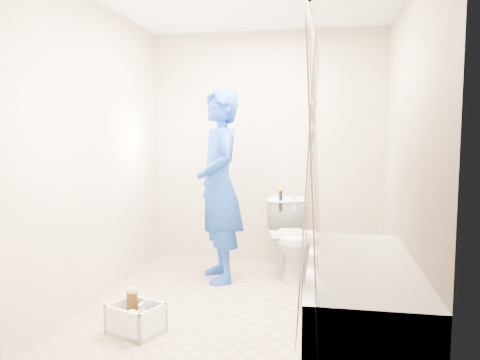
% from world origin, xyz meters
% --- Properties ---
extents(floor, '(2.60, 2.60, 0.00)m').
position_xyz_m(floor, '(0.00, 0.00, 0.00)').
color(floor, tan).
rests_on(floor, ground).
extents(wall_back, '(2.40, 0.02, 2.40)m').
position_xyz_m(wall_back, '(0.00, 1.30, 1.20)').
color(wall_back, '#B4A98B').
rests_on(wall_back, ground).
extents(wall_front, '(2.40, 0.02, 2.40)m').
position_xyz_m(wall_front, '(0.00, -1.30, 1.20)').
color(wall_front, '#B4A98B').
rests_on(wall_front, ground).
extents(wall_left, '(0.02, 2.60, 2.40)m').
position_xyz_m(wall_left, '(-1.20, 0.00, 1.20)').
color(wall_left, '#B4A98B').
rests_on(wall_left, ground).
extents(wall_right, '(0.02, 2.60, 2.40)m').
position_xyz_m(wall_right, '(1.20, 0.00, 1.20)').
color(wall_right, '#B4A98B').
rests_on(wall_right, ground).
extents(bathtub, '(0.70, 1.75, 0.50)m').
position_xyz_m(bathtub, '(0.85, -0.43, 0.27)').
color(bathtub, white).
rests_on(bathtub, ground).
extents(curtain_rod, '(0.02, 1.90, 0.02)m').
position_xyz_m(curtain_rod, '(0.52, -0.43, 1.95)').
color(curtain_rod, silver).
rests_on(curtain_rod, wall_back).
extents(shower_curtain, '(0.06, 1.75, 1.80)m').
position_xyz_m(shower_curtain, '(0.52, -0.43, 1.02)').
color(shower_curtain, white).
rests_on(shower_curtain, curtain_rod).
extents(toilet, '(0.58, 0.79, 0.72)m').
position_xyz_m(toilet, '(0.30, 0.83, 0.36)').
color(toilet, white).
rests_on(toilet, ground).
extents(tank_lid, '(0.48, 0.30, 0.03)m').
position_xyz_m(tank_lid, '(0.33, 0.72, 0.42)').
color(tank_lid, silver).
rests_on(tank_lid, toilet).
extents(tank_internals, '(0.17, 0.08, 0.24)m').
position_xyz_m(tank_internals, '(0.21, 1.01, 0.71)').
color(tank_internals, black).
rests_on(tank_internals, toilet).
extents(plumber, '(0.66, 0.76, 1.75)m').
position_xyz_m(plumber, '(-0.35, 0.58, 0.88)').
color(plumber, '#0F2B9D').
rests_on(plumber, ground).
extents(cleaning_caddy, '(0.41, 0.37, 0.26)m').
position_xyz_m(cleaning_caddy, '(-0.64, -0.68, 0.09)').
color(cleaning_caddy, silver).
rests_on(cleaning_caddy, ground).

